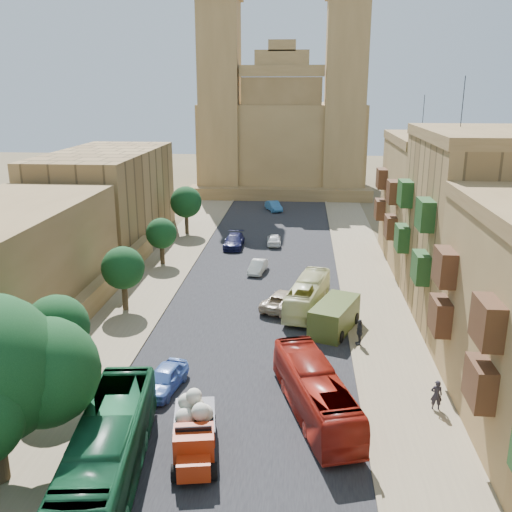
% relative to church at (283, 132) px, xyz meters
% --- Properties ---
extents(road_surface, '(14.00, 140.00, 0.01)m').
position_rel_church_xyz_m(road_surface, '(0.00, -48.61, -9.51)').
color(road_surface, black).
rests_on(road_surface, ground).
extents(sidewalk_east, '(5.00, 140.00, 0.01)m').
position_rel_church_xyz_m(sidewalk_east, '(9.50, -48.61, -9.51)').
color(sidewalk_east, '#7F6F53').
rests_on(sidewalk_east, ground).
extents(sidewalk_west, '(5.00, 140.00, 0.01)m').
position_rel_church_xyz_m(sidewalk_west, '(-9.50, -48.61, -9.51)').
color(sidewalk_west, '#7F6F53').
rests_on(sidewalk_west, ground).
extents(kerb_east, '(0.25, 140.00, 0.12)m').
position_rel_church_xyz_m(kerb_east, '(7.00, -48.61, -9.46)').
color(kerb_east, '#7F6F53').
rests_on(kerb_east, ground).
extents(kerb_west, '(0.25, 140.00, 0.12)m').
position_rel_church_xyz_m(kerb_west, '(-7.00, -48.61, -9.46)').
color(kerb_west, '#7F6F53').
rests_on(kerb_west, ground).
extents(townhouse_c, '(9.00, 14.00, 17.40)m').
position_rel_church_xyz_m(townhouse_c, '(15.95, -53.61, -2.61)').
color(townhouse_c, olive).
rests_on(townhouse_c, ground).
extents(townhouse_d, '(9.00, 14.00, 15.90)m').
position_rel_church_xyz_m(townhouse_d, '(15.95, -39.61, -3.36)').
color(townhouse_d, olive).
rests_on(townhouse_d, ground).
extents(west_wall, '(1.00, 40.00, 1.80)m').
position_rel_church_xyz_m(west_wall, '(-12.50, -58.61, -8.62)').
color(west_wall, olive).
rests_on(west_wall, ground).
extents(west_building_mid, '(10.00, 22.00, 10.00)m').
position_rel_church_xyz_m(west_building_mid, '(-18.00, -34.61, -4.52)').
color(west_building_mid, olive).
rests_on(west_building_mid, ground).
extents(church, '(28.00, 22.50, 36.30)m').
position_rel_church_xyz_m(church, '(0.00, 0.00, 0.00)').
color(church, olive).
rests_on(church, ground).
extents(street_tree_a, '(3.64, 3.64, 5.59)m').
position_rel_church_xyz_m(street_tree_a, '(-10.00, -66.61, -5.77)').
color(street_tree_a, '#332819').
rests_on(street_tree_a, ground).
extents(street_tree_b, '(3.29, 3.29, 5.05)m').
position_rel_church_xyz_m(street_tree_b, '(-10.00, -54.61, -6.13)').
color(street_tree_b, '#332819').
rests_on(street_tree_b, ground).
extents(street_tree_c, '(2.97, 2.97, 4.56)m').
position_rel_church_xyz_m(street_tree_c, '(-10.00, -42.61, -6.47)').
color(street_tree_c, '#332819').
rests_on(street_tree_c, ground).
extents(street_tree_d, '(3.65, 3.65, 5.62)m').
position_rel_church_xyz_m(street_tree_d, '(-10.00, -30.61, -5.75)').
color(street_tree_d, '#332819').
rests_on(street_tree_d, ground).
extents(red_truck, '(2.75, 5.31, 2.97)m').
position_rel_church_xyz_m(red_truck, '(-1.27, -72.08, -8.21)').
color(red_truck, '#AF2A0D').
rests_on(red_truck, ground).
extents(olive_pickup, '(3.92, 5.55, 2.10)m').
position_rel_church_xyz_m(olive_pickup, '(5.96, -57.21, -8.49)').
color(olive_pickup, '#3F4E1D').
rests_on(olive_pickup, ground).
extents(bus_green_north, '(3.84, 11.28, 3.08)m').
position_rel_church_xyz_m(bus_green_north, '(-4.62, -74.28, -7.98)').
color(bus_green_north, '#195934').
rests_on(bus_green_north, ground).
extents(bus_red_east, '(4.84, 9.79, 2.66)m').
position_rel_church_xyz_m(bus_red_east, '(4.40, -68.28, -8.19)').
color(bus_red_east, maroon).
rests_on(bus_red_east, ground).
extents(bus_cream_east, '(3.78, 8.83, 2.40)m').
position_rel_church_xyz_m(bus_cream_east, '(4.08, -53.37, -8.32)').
color(bus_cream_east, beige).
rests_on(bus_cream_east, ground).
extents(car_blue_a, '(2.38, 4.37, 1.41)m').
position_rel_church_xyz_m(car_blue_a, '(-4.08, -66.41, -8.81)').
color(car_blue_a, '#4D74C3').
rests_on(car_blue_a, ground).
extents(car_white_a, '(1.76, 3.66, 1.16)m').
position_rel_church_xyz_m(car_white_a, '(-0.50, -44.59, -8.94)').
color(car_white_a, silver).
rests_on(car_white_a, ground).
extents(car_cream, '(3.85, 5.36, 1.36)m').
position_rel_church_xyz_m(car_cream, '(2.18, -53.36, -8.84)').
color(car_cream, tan).
rests_on(car_cream, ground).
extents(car_dkblue, '(1.99, 4.88, 1.42)m').
position_rel_church_xyz_m(car_dkblue, '(-3.74, -36.14, -8.81)').
color(car_dkblue, '#151742').
rests_on(car_dkblue, ground).
extents(car_white_b, '(1.69, 3.75, 1.25)m').
position_rel_church_xyz_m(car_white_b, '(0.50, -34.77, -8.89)').
color(car_white_b, white).
rests_on(car_white_b, ground).
extents(car_blue_b, '(2.80, 4.32, 1.35)m').
position_rel_church_xyz_m(car_blue_b, '(-0.50, -16.90, -8.84)').
color(car_blue_b, '#2C6393').
rests_on(car_blue_b, ground).
extents(pedestrian_a, '(0.64, 0.44, 1.70)m').
position_rel_church_xyz_m(pedestrian_a, '(10.88, -67.19, -8.66)').
color(pedestrian_a, black).
rests_on(pedestrian_a, ground).
extents(pedestrian_c, '(0.59, 1.11, 1.80)m').
position_rel_church_xyz_m(pedestrian_c, '(7.50, -59.43, -8.61)').
color(pedestrian_c, '#2F3035').
rests_on(pedestrian_c, ground).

